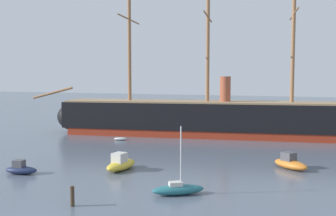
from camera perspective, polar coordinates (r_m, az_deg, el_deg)
name	(u,v)px	position (r m, az deg, el deg)	size (l,w,h in m)	color
tall_ship	(207,118)	(69.15, 5.75, -1.42)	(61.93, 17.25, 29.97)	maroon
motorboat_foreground_left	(21,169)	(45.26, -20.73, -8.36)	(3.82, 2.18, 1.51)	#1E284C
sailboat_foreground_right	(178,189)	(35.22, 1.48, -11.77)	(4.68, 3.78, 6.11)	#236670
motorboat_near_centre	(121,164)	(44.36, -6.92, -8.13)	(2.44, 4.95, 2.01)	gold
motorboat_mid_right	(290,163)	(46.75, 17.46, -7.70)	(4.69, 4.23, 1.88)	orange
dinghy_alongside_bow	(120,139)	(65.05, -6.99, -4.49)	(2.27, 1.68, 0.49)	silver
motorboat_distant_centre	(246,124)	(84.46, 11.29, -2.29)	(3.65, 2.10, 1.44)	#B22D28
mooring_piling_nearest	(72,196)	(33.08, -13.82, -12.43)	(0.34, 0.34, 1.65)	#423323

